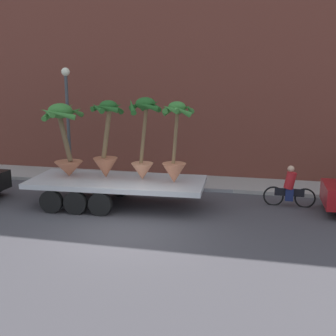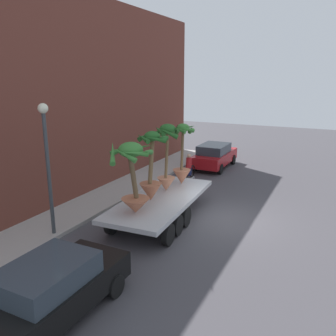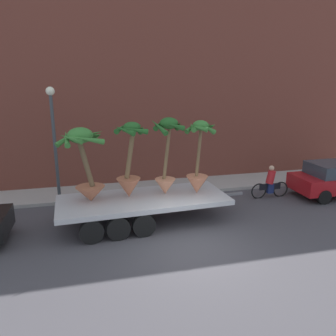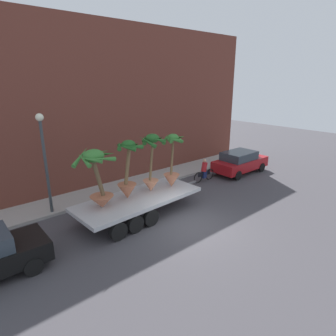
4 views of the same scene
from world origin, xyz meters
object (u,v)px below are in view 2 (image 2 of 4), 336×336
at_px(potted_palm_middle, 133,177).
at_px(cyclist, 189,168).
at_px(potted_palm_front, 182,158).
at_px(street_lamp, 47,153).
at_px(parked_car, 214,155).
at_px(potted_palm_extra, 151,172).
at_px(flatbed_trailer, 159,204).
at_px(trailing_car, 53,288).
at_px(potted_palm_rear, 167,158).

bearing_deg(potted_palm_middle, cyclist, 8.63).
relative_size(potted_palm_front, street_lamp, 0.58).
height_order(cyclist, parked_car, parked_car).
bearing_deg(potted_palm_front, cyclist, 18.38).
distance_m(potted_palm_front, potted_palm_extra, 2.61).
xyz_separation_m(potted_palm_middle, street_lamp, (-1.23, 2.80, 0.85)).
bearing_deg(cyclist, parked_car, -8.65).
xyz_separation_m(flatbed_trailer, parked_car, (9.52, 0.85, 0.05)).
bearing_deg(potted_palm_front, street_lamp, 151.93).
relative_size(flatbed_trailer, potted_palm_extra, 2.61).
relative_size(potted_palm_extra, trailing_car, 0.68).
bearing_deg(cyclist, trailing_car, -172.09).
bearing_deg(flatbed_trailer, potted_palm_extra, 133.16).
bearing_deg(parked_car, potted_palm_middle, -176.22).
height_order(potted_palm_extra, street_lamp, street_lamp).
relative_size(cyclist, parked_car, 0.43).
distance_m(parked_car, trailing_car, 16.05).
xyz_separation_m(potted_palm_extra, cyclist, (6.54, 1.11, -1.50)).
bearing_deg(parked_car, street_lamp, 170.70).
distance_m(cyclist, parked_car, 3.23).
height_order(flatbed_trailer, trailing_car, trailing_car).
bearing_deg(parked_car, potted_palm_extra, -176.31).
bearing_deg(potted_palm_front, parked_car, 6.60).
relative_size(potted_palm_extra, cyclist, 1.53).
height_order(trailing_car, street_lamp, street_lamp).
xyz_separation_m(potted_palm_front, potted_palm_extra, (-2.60, 0.20, -0.04)).
bearing_deg(cyclist, flatbed_trailer, -168.13).
height_order(potted_palm_front, trailing_car, potted_palm_front).
xyz_separation_m(flatbed_trailer, cyclist, (6.33, 1.33, -0.11)).
height_order(potted_palm_rear, potted_palm_extra, potted_palm_rear).
distance_m(potted_palm_extra, parked_car, 9.83).
distance_m(cyclist, street_lamp, 9.80).
height_order(potted_palm_front, potted_palm_extra, potted_palm_front).
bearing_deg(potted_palm_extra, street_lamp, 136.20).
xyz_separation_m(potted_palm_front, trailing_car, (-8.87, -0.47, -1.38)).
bearing_deg(parked_car, potted_palm_rear, -175.72).
bearing_deg(parked_car, trailing_car, -175.37).
xyz_separation_m(potted_palm_middle, trailing_car, (-4.70, -0.55, -1.55)).
bearing_deg(potted_palm_extra, potted_palm_middle, -175.67).
relative_size(potted_palm_rear, cyclist, 1.59).
height_order(potted_palm_extra, cyclist, potted_palm_extra).
height_order(flatbed_trailer, potted_palm_rear, potted_palm_rear).
xyz_separation_m(cyclist, street_lamp, (-9.33, 1.57, 2.56)).
height_order(cyclist, trailing_car, trailing_car).
bearing_deg(potted_palm_rear, potted_palm_extra, -179.81).
bearing_deg(cyclist, potted_palm_extra, -170.35).
height_order(potted_palm_rear, trailing_car, potted_palm_rear).
bearing_deg(street_lamp, potted_palm_rear, -32.50).
bearing_deg(trailing_car, parked_car, 4.63).
bearing_deg(street_lamp, potted_palm_middle, -66.34).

